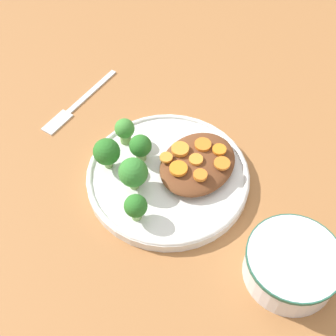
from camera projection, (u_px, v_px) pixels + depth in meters
ground_plane at (168, 180)px, 0.74m from camera, size 4.00×4.00×0.00m
plate at (168, 176)px, 0.73m from camera, size 0.25×0.25×0.02m
dip_bowl at (292, 264)px, 0.62m from camera, size 0.13×0.13×0.05m
stew_mound at (198, 163)px, 0.72m from camera, size 0.13×0.11×0.03m
broccoli_floret_0 at (133, 173)px, 0.68m from camera, size 0.04×0.04×0.06m
broccoli_floret_1 at (136, 207)px, 0.65m from camera, size 0.03×0.03×0.05m
broccoli_floret_2 at (107, 152)px, 0.71m from camera, size 0.04×0.04×0.06m
broccoli_floret_3 at (139, 148)px, 0.72m from camera, size 0.04×0.04×0.05m
broccoli_floret_4 at (125, 130)px, 0.74m from camera, size 0.03×0.03×0.05m
carrot_slice_0 at (222, 163)px, 0.70m from camera, size 0.02×0.02×0.00m
carrot_slice_1 at (177, 170)px, 0.69m from camera, size 0.03×0.03×0.01m
carrot_slice_2 at (219, 150)px, 0.72m from camera, size 0.02×0.02×0.00m
carrot_slice_3 at (200, 175)px, 0.69m from camera, size 0.02×0.02×0.01m
carrot_slice_4 at (196, 159)px, 0.70m from camera, size 0.02×0.02×0.00m
carrot_slice_5 at (181, 149)px, 0.72m from camera, size 0.03×0.03×0.01m
carrot_slice_6 at (166, 157)px, 0.71m from camera, size 0.02×0.02×0.00m
carrot_slice_7 at (203, 145)px, 0.72m from camera, size 0.03×0.03×0.01m
fork at (75, 106)px, 0.83m from camera, size 0.19×0.03×0.01m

